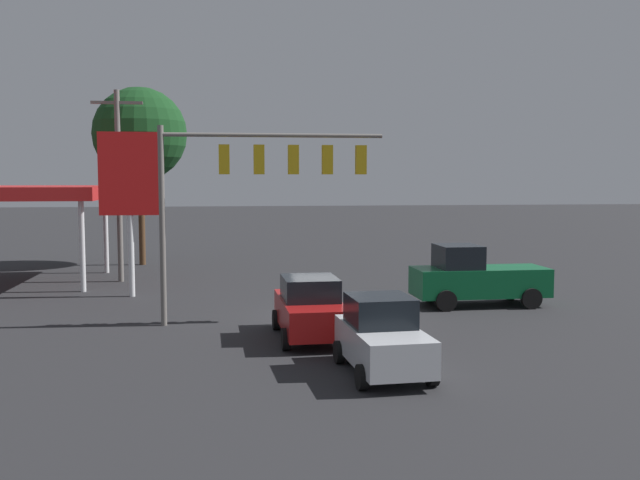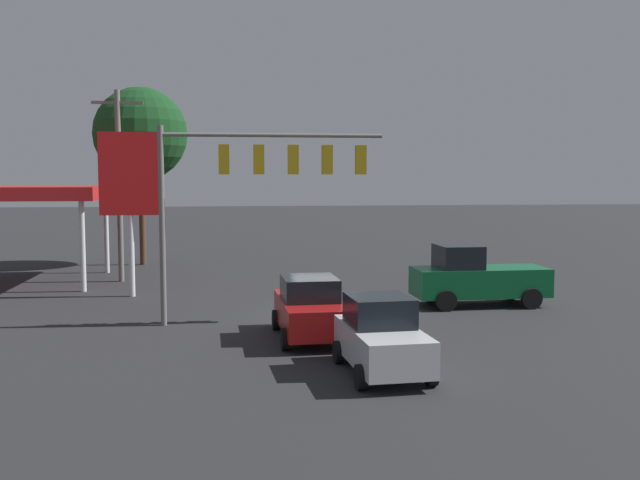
% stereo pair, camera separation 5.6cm
% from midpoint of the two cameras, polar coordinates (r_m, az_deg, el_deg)
% --- Properties ---
extents(ground_plane, '(200.00, 200.00, 0.00)m').
position_cam_midpoint_polar(ground_plane, '(25.69, 0.53, -6.22)').
color(ground_plane, '#262628').
extents(traffic_signal_assembly, '(7.61, 0.43, 6.74)m').
position_cam_midpoint_polar(traffic_signal_assembly, '(24.39, -5.03, 5.37)').
color(traffic_signal_assembly, slate).
rests_on(traffic_signal_assembly, ground).
extents(utility_pole, '(2.40, 0.26, 9.14)m').
position_cam_midpoint_polar(utility_pole, '(35.40, -15.85, 4.58)').
color(utility_pole, slate).
rests_on(utility_pole, ground).
extents(gas_station_canopy, '(8.32, 7.53, 4.60)m').
position_cam_midpoint_polar(gas_station_canopy, '(36.63, -23.18, 3.42)').
color(gas_station_canopy, red).
rests_on(gas_station_canopy, ground).
extents(price_sign, '(2.51, 0.27, 6.89)m').
position_cam_midpoint_polar(price_sign, '(30.79, -15.04, 4.65)').
color(price_sign, silver).
rests_on(price_sign, ground).
extents(sedan_waiting, '(2.15, 4.45, 1.93)m').
position_cam_midpoint_polar(sedan_waiting, '(22.28, -0.89, -5.48)').
color(sedan_waiting, maroon).
rests_on(sedan_waiting, ground).
extents(pickup_parked, '(5.23, 2.32, 2.40)m').
position_cam_midpoint_polar(pickup_parked, '(28.53, 12.30, -2.95)').
color(pickup_parked, '#0C592D').
rests_on(pickup_parked, ground).
extents(hatchback_crossing, '(2.14, 3.90, 1.97)m').
position_cam_midpoint_polar(hatchback_crossing, '(18.44, 4.91, -7.74)').
color(hatchback_crossing, silver).
rests_on(hatchback_crossing, ground).
extents(street_tree, '(5.28, 5.28, 10.11)m').
position_cam_midpoint_polar(street_tree, '(42.07, -14.25, 8.19)').
color(street_tree, '#4C331E').
rests_on(street_tree, ground).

